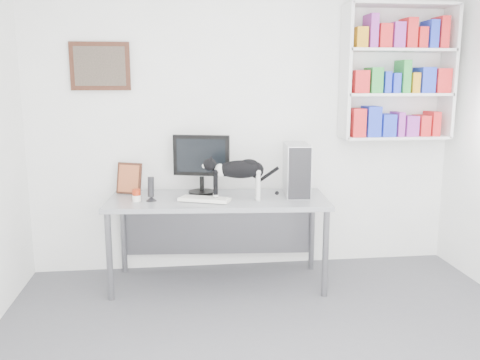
# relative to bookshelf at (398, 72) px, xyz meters

# --- Properties ---
(room) EXTENTS (4.01, 4.01, 2.70)m
(room) POSITION_rel_bookshelf_xyz_m (-1.40, -1.85, -0.50)
(room) COLOR #545459
(room) RESTS_ON ground
(bookshelf) EXTENTS (1.03, 0.28, 1.24)m
(bookshelf) POSITION_rel_bookshelf_xyz_m (0.00, 0.00, 0.00)
(bookshelf) COLOR silver
(bookshelf) RESTS_ON room
(wall_art) EXTENTS (0.52, 0.04, 0.42)m
(wall_art) POSITION_rel_bookshelf_xyz_m (-2.70, 0.12, 0.05)
(wall_art) COLOR #442316
(wall_art) RESTS_ON room
(desk) EXTENTS (1.93, 0.88, 0.78)m
(desk) POSITION_rel_bookshelf_xyz_m (-1.70, -0.32, -1.46)
(desk) COLOR gray
(desk) RESTS_ON room
(monitor) EXTENTS (0.55, 0.36, 0.54)m
(monitor) POSITION_rel_bookshelf_xyz_m (-1.83, -0.13, -0.80)
(monitor) COLOR black
(monitor) RESTS_ON desk
(keyboard) EXTENTS (0.45, 0.30, 0.03)m
(keyboard) POSITION_rel_bookshelf_xyz_m (-1.82, -0.43, -1.05)
(keyboard) COLOR white
(keyboard) RESTS_ON desk
(pc_tower) EXTENTS (0.25, 0.47, 0.45)m
(pc_tower) POSITION_rel_bookshelf_xyz_m (-1.00, -0.26, -0.84)
(pc_tower) COLOR #B2B2B7
(pc_tower) RESTS_ON desk
(speaker) EXTENTS (0.11, 0.11, 0.21)m
(speaker) POSITION_rel_bookshelf_xyz_m (-2.27, -0.37, -0.96)
(speaker) COLOR black
(speaker) RESTS_ON desk
(leaning_print) EXTENTS (0.25, 0.18, 0.29)m
(leaning_print) POSITION_rel_bookshelf_xyz_m (-2.47, -0.06, -0.93)
(leaning_print) COLOR #442316
(leaning_print) RESTS_ON desk
(soup_can) EXTENTS (0.08, 0.08, 0.10)m
(soup_can) POSITION_rel_bookshelf_xyz_m (-2.39, -0.37, -1.02)
(soup_can) COLOR #A2270D
(soup_can) RESTS_ON desk
(cat) EXTENTS (0.59, 0.19, 0.36)m
(cat) POSITION_rel_bookshelf_xyz_m (-1.54, -0.42, -0.89)
(cat) COLOR black
(cat) RESTS_ON desk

